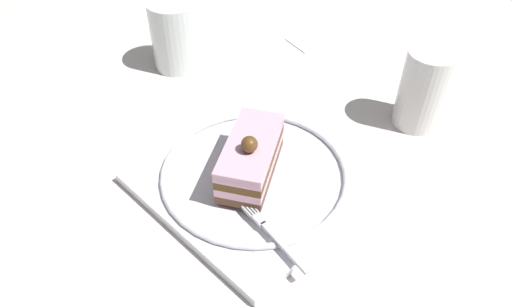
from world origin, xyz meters
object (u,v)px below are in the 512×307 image
(cake_slice, at_px, (252,158))
(drink_glass_far, at_px, (422,94))
(folded_napkin, at_px, (319,37))
(dessert_plate, at_px, (256,178))
(fork, at_px, (270,232))
(drink_glass_near, at_px, (176,39))

(cake_slice, distance_m, drink_glass_far, 0.26)
(drink_glass_far, bearing_deg, cake_slice, 86.75)
(cake_slice, height_order, folded_napkin, cake_slice)
(dessert_plate, xyz_separation_m, cake_slice, (-0.00, 0.01, 0.04))
(fork, distance_m, folded_napkin, 0.47)
(cake_slice, relative_size, fork, 1.07)
(drink_glass_near, relative_size, folded_napkin, 1.02)
(fork, height_order, drink_glass_far, drink_glass_far)
(dessert_plate, relative_size, drink_glass_far, 2.59)
(drink_glass_far, bearing_deg, fork, 103.78)
(cake_slice, relative_size, folded_napkin, 1.16)
(cake_slice, height_order, drink_glass_near, drink_glass_near)
(drink_glass_far, relative_size, folded_napkin, 1.05)
(dessert_plate, height_order, folded_napkin, dessert_plate)
(cake_slice, bearing_deg, dessert_plate, -87.02)
(drink_glass_far, bearing_deg, dessert_plate, 86.62)
(folded_napkin, bearing_deg, drink_glass_far, 173.60)
(dessert_plate, distance_m, drink_glass_near, 0.31)
(fork, xyz_separation_m, drink_glass_far, (0.07, -0.29, 0.03))
(drink_glass_near, height_order, drink_glass_far, drink_glass_far)
(folded_napkin, bearing_deg, cake_slice, 130.56)
(dessert_plate, bearing_deg, cake_slice, 92.98)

